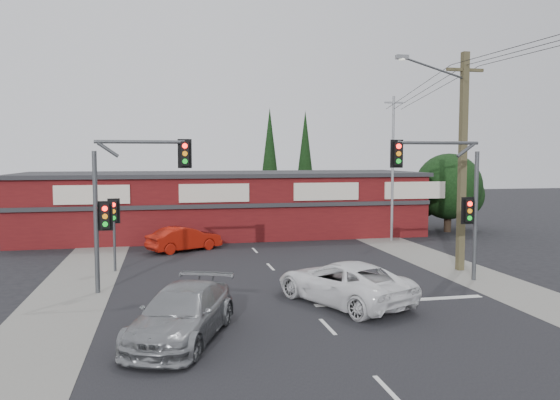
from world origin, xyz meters
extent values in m
plane|color=black|center=(0.00, 0.00, 0.00)|extent=(120.00, 120.00, 0.00)
cube|color=black|center=(0.00, 5.00, 0.01)|extent=(14.00, 70.00, 0.01)
cube|color=gray|center=(-8.50, 5.00, 0.01)|extent=(3.00, 70.00, 0.02)
cube|color=gray|center=(8.50, 5.00, 0.01)|extent=(3.00, 70.00, 0.02)
cube|color=silver|center=(3.50, -1.50, 0.01)|extent=(6.50, 0.35, 0.01)
imported|color=white|center=(1.35, -1.33, 0.76)|extent=(4.61, 6.05, 1.53)
imported|color=gray|center=(-4.46, -4.12, 0.76)|extent=(3.87, 5.62, 1.51)
imported|color=#A8170A|center=(-3.88, 10.94, 0.69)|extent=(4.36, 3.24, 1.37)
cube|color=silver|center=(0.00, -8.60, 0.01)|extent=(0.12, 1.60, 0.01)
cube|color=silver|center=(0.00, -3.90, 0.01)|extent=(0.12, 1.60, 0.01)
cube|color=silver|center=(0.00, 0.80, 0.01)|extent=(0.12, 1.60, 0.01)
cube|color=silver|center=(0.00, 5.50, 0.01)|extent=(0.12, 1.60, 0.01)
cube|color=silver|center=(0.00, 10.21, 0.01)|extent=(0.12, 1.60, 0.01)
cube|color=silver|center=(0.00, 14.91, 0.01)|extent=(0.12, 1.60, 0.01)
cube|color=silver|center=(0.00, 19.61, 0.01)|extent=(0.12, 1.60, 0.01)
cube|color=silver|center=(0.00, 24.31, 0.01)|extent=(0.12, 1.60, 0.01)
cube|color=silver|center=(0.00, 29.01, 0.01)|extent=(0.12, 1.60, 0.01)
cube|color=#531013|center=(-1.00, 17.00, 2.00)|extent=(26.00, 8.00, 4.00)
cube|color=#2D2D30|center=(-1.00, 17.00, 4.10)|extent=(26.40, 8.40, 0.25)
cube|color=beige|center=(-9.00, 12.95, 3.10)|extent=(4.20, 0.12, 1.10)
cube|color=beige|center=(-2.00, 12.95, 3.10)|extent=(4.20, 0.12, 1.10)
cube|color=beige|center=(5.00, 12.95, 3.10)|extent=(4.20, 0.12, 1.10)
cube|color=beige|center=(11.00, 12.95, 3.10)|extent=(4.20, 0.12, 1.10)
cube|color=#2D2D30|center=(-1.00, 12.90, 2.30)|extent=(26.00, 0.15, 0.25)
cylinder|color=#2D2116|center=(14.50, 15.00, 0.90)|extent=(0.50, 0.50, 1.80)
sphere|color=black|center=(14.50, 15.00, 3.20)|extent=(4.60, 4.60, 4.60)
sphere|color=black|center=(16.00, 16.00, 2.50)|extent=(3.40, 3.40, 3.40)
sphere|color=black|center=(13.20, 16.40, 2.30)|extent=(2.80, 2.80, 2.80)
cylinder|color=#2D2116|center=(3.50, 24.00, 1.00)|extent=(0.24, 0.24, 2.00)
cone|color=black|center=(3.50, 24.00, 5.50)|extent=(1.80, 1.80, 7.50)
cylinder|color=#2D2116|center=(7.00, 26.00, 1.00)|extent=(0.24, 0.24, 2.00)
cone|color=black|center=(7.00, 26.00, 5.50)|extent=(1.80, 1.80, 7.50)
cylinder|color=#47494C|center=(-7.50, 2.00, 2.75)|extent=(0.18, 0.18, 5.50)
cylinder|color=#47494C|center=(-5.80, 2.00, 5.85)|extent=(3.40, 0.14, 0.14)
cylinder|color=#47494C|center=(-6.99, 2.00, 5.55)|extent=(0.82, 0.14, 0.63)
cube|color=black|center=(-4.10, 2.00, 5.40)|extent=(0.32, 0.22, 0.95)
cube|color=black|center=(-4.10, 2.07, 5.40)|extent=(0.55, 0.04, 1.15)
cylinder|color=#FF0C07|center=(-4.10, 1.87, 5.70)|extent=(0.20, 0.06, 0.20)
cylinder|color=orange|center=(-4.10, 1.87, 5.40)|extent=(0.20, 0.06, 0.20)
cylinder|color=#0CE526|center=(-4.10, 1.87, 5.10)|extent=(0.20, 0.06, 0.20)
cube|color=black|center=(-7.15, 2.00, 3.00)|extent=(0.32, 0.22, 0.95)
cube|color=black|center=(-7.15, 2.07, 3.00)|extent=(0.55, 0.04, 1.15)
cylinder|color=#FF0C07|center=(-7.15, 1.87, 3.30)|extent=(0.20, 0.06, 0.20)
cylinder|color=orange|center=(-7.15, 1.87, 3.00)|extent=(0.20, 0.06, 0.20)
cylinder|color=#0CE526|center=(-7.15, 1.87, 2.70)|extent=(0.20, 0.06, 0.20)
cylinder|color=#47494C|center=(8.00, 1.00, 2.75)|extent=(0.18, 0.18, 5.50)
cylinder|color=#47494C|center=(6.20, 1.00, 5.85)|extent=(3.60, 0.14, 0.14)
cylinder|color=#47494C|center=(7.46, 1.00, 5.55)|extent=(0.82, 0.14, 0.63)
cube|color=black|center=(4.40, 1.00, 5.40)|extent=(0.32, 0.22, 0.95)
cube|color=black|center=(4.40, 1.07, 5.40)|extent=(0.55, 0.04, 1.15)
cylinder|color=#FF0C07|center=(4.40, 0.87, 5.70)|extent=(0.20, 0.06, 0.20)
cylinder|color=orange|center=(4.40, 0.87, 5.40)|extent=(0.20, 0.06, 0.20)
cylinder|color=#0CE526|center=(4.40, 0.87, 5.10)|extent=(0.20, 0.06, 0.20)
cube|color=black|center=(7.65, 1.00, 3.00)|extent=(0.32, 0.22, 0.95)
cube|color=black|center=(7.65, 1.07, 3.00)|extent=(0.55, 0.04, 1.15)
cylinder|color=#FF0C07|center=(7.65, 0.87, 3.30)|extent=(0.20, 0.06, 0.20)
cylinder|color=orange|center=(7.65, 0.87, 3.00)|extent=(0.20, 0.06, 0.20)
cylinder|color=#0CE526|center=(7.65, 0.87, 2.70)|extent=(0.20, 0.06, 0.20)
cylinder|color=#47494C|center=(-7.20, 6.00, 1.50)|extent=(0.12, 0.12, 3.00)
cube|color=black|center=(-7.20, 6.00, 2.80)|extent=(0.32, 0.22, 0.95)
cube|color=black|center=(-7.20, 6.07, 2.80)|extent=(0.55, 0.04, 1.15)
cylinder|color=#FF0C07|center=(-7.20, 5.87, 3.10)|extent=(0.20, 0.06, 0.20)
cylinder|color=orange|center=(-7.20, 5.87, 2.80)|extent=(0.20, 0.06, 0.20)
cylinder|color=#0CE526|center=(-7.20, 5.87, 2.50)|extent=(0.20, 0.06, 0.20)
cube|color=brown|center=(8.50, 3.00, 5.00)|extent=(0.30, 0.30, 10.00)
cube|color=brown|center=(8.50, 3.00, 9.20)|extent=(1.80, 0.14, 0.14)
cylinder|color=#47494C|center=(6.90, 2.85, 9.20)|extent=(3.23, 0.39, 0.89)
cube|color=slate|center=(5.30, 2.70, 9.60)|extent=(0.55, 0.25, 0.18)
cylinder|color=silver|center=(5.30, 2.70, 9.50)|extent=(0.28, 0.28, 0.05)
cylinder|color=gray|center=(9.00, 12.00, 4.50)|extent=(0.16, 0.16, 9.00)
cube|color=gray|center=(9.00, 12.00, 8.60)|extent=(1.20, 0.10, 0.10)
cylinder|color=black|center=(8.15, 7.50, 8.80)|extent=(0.73, 9.01, 1.22)
cylinder|color=black|center=(8.75, 7.50, 8.80)|extent=(0.52, 9.00, 1.22)
cylinder|color=black|center=(9.34, 7.50, 8.80)|extent=(0.31, 9.00, 1.22)
camera|label=1|loc=(-4.86, -19.80, 5.29)|focal=35.00mm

